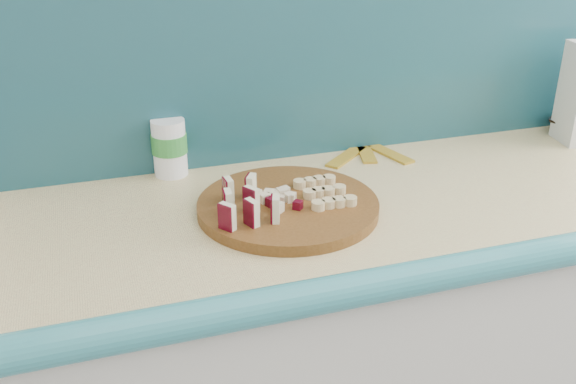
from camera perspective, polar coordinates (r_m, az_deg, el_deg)
The scene contains 8 objects.
kitchen_counter at distance 1.75m, azimuth 17.43°, elevation -12.57°, with size 2.20×0.63×0.91m.
backsplash at distance 1.68m, azimuth 14.98°, elevation 12.87°, with size 2.20×0.02×0.50m, color teal.
cutting_board at distance 1.28m, azimuth -0.00°, elevation -1.27°, with size 0.36×0.36×0.02m, color #4C2C10.
apple_wedges at distance 1.22m, azimuth -3.91°, elevation -0.92°, with size 0.11×0.14×0.05m.
apple_chunks at distance 1.27m, azimuth -0.99°, elevation -0.58°, with size 0.06×0.06×0.02m.
banana_slices at distance 1.30m, azimuth 3.25°, elevation 0.01°, with size 0.10×0.14×0.02m.
canister at distance 1.46m, azimuth -10.49°, elevation 4.00°, with size 0.08×0.08×0.13m.
banana_peel at distance 1.58m, azimuth 7.01°, elevation 3.42°, with size 0.21×0.19×0.01m.
Camera 1 is at (-0.79, 0.41, 1.49)m, focal length 40.00 mm.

